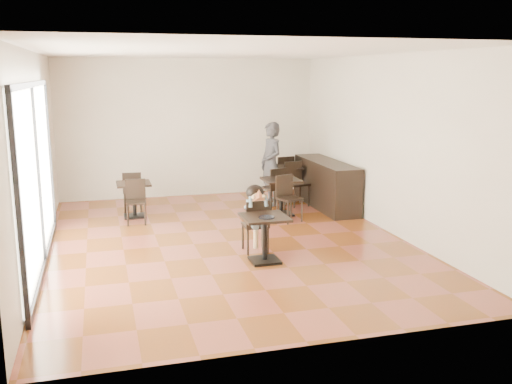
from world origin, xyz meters
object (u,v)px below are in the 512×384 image
object	(u,v)px
chair_back_a	(282,176)
chair_back_b	(297,184)
cafe_table_left	(134,200)
chair_mid_b	(290,199)
adult_patron	(271,164)
chair_left_a	(132,191)
cafe_table_back	(283,184)
cafe_table_mid	(281,197)
child_table	(265,239)
child_chair	(255,225)
child	(255,219)
chair_left_b	(136,202)
chair_mid_a	(273,188)

from	to	relation	value
chair_back_a	chair_back_b	size ratio (longest dim) A/B	1.00
cafe_table_left	chair_back_a	xyz separation A→B (m)	(3.51, 1.17, 0.13)
chair_mid_b	chair_back_a	distance (m)	2.42
adult_patron	chair_left_a	xyz separation A→B (m)	(-2.98, 0.23, -0.49)
cafe_table_back	chair_back_b	xyz separation A→B (m)	(0.16, -0.55, 0.08)
cafe_table_mid	adult_patron	bearing A→B (deg)	85.60
cafe_table_back	chair_back_b	size ratio (longest dim) A/B	0.83
child_table	child_chair	world-z (taller)	child_chair
child	chair_mid_b	xyz separation A→B (m)	(1.16, 1.67, -0.10)
chair_left_a	chair_left_b	distance (m)	1.10
cafe_table_back	chair_back_a	distance (m)	0.58
cafe_table_left	chair_left_a	bearing A→B (deg)	90.00
cafe_table_back	chair_mid_a	xyz separation A→B (m)	(-0.44, -0.70, 0.05)
child	cafe_table_mid	world-z (taller)	child
child_chair	chair_back_b	xyz separation A→B (m)	(1.76, 2.92, 0.04)
child_chair	chair_back_b	distance (m)	3.41
cafe_table_left	chair_left_b	xyz separation A→B (m)	(0.00, -0.55, 0.07)
cafe_table_left	cafe_table_back	xyz separation A→B (m)	(3.35, 0.62, 0.05)
adult_patron	chair_mid_a	bearing A→B (deg)	-21.68
child_chair	chair_mid_b	xyz separation A→B (m)	(1.16, 1.67, 0.01)
chair_mid_b	child	bearing A→B (deg)	-143.80
chair_left_a	cafe_table_mid	bearing A→B (deg)	161.92
adult_patron	chair_left_b	distance (m)	3.15
child	chair_back_a	size ratio (longest dim) A/B	1.15
child	child_table	bearing A→B (deg)	-90.00
child_table	chair_back_b	distance (m)	3.89
cafe_table_back	cafe_table_mid	bearing A→B (deg)	-109.52
adult_patron	cafe_table_back	xyz separation A→B (m)	(0.37, 0.30, -0.51)
cafe_table_mid	chair_back_a	xyz separation A→B (m)	(0.60, 1.80, 0.10)
child_table	chair_left_b	bearing A→B (deg)	121.60
cafe_table_mid	child	bearing A→B (deg)	-117.58
cafe_table_left	chair_mid_b	xyz separation A→B (m)	(2.91, -1.17, 0.10)
chair_left_a	chair_mid_b	bearing A→B (deg)	153.24
chair_back_b	chair_back_a	bearing A→B (deg)	78.74
cafe_table_mid	chair_mid_b	distance (m)	0.56
chair_back_a	chair_back_b	world-z (taller)	same
child	cafe_table_back	bearing A→B (deg)	65.20
chair_mid_b	chair_left_a	size ratio (longest dim) A/B	1.06
cafe_table_left	cafe_table_back	size ratio (longest dim) A/B	0.89
child	chair_left_b	world-z (taller)	child
child	chair_left_a	distance (m)	3.82
chair_left_b	chair_back_a	bearing A→B (deg)	30.02
chair_left_a	child_table	bearing A→B (deg)	117.78
adult_patron	cafe_table_mid	world-z (taller)	adult_patron
cafe_table_back	chair_back_a	world-z (taller)	chair_back_a
adult_patron	chair_mid_b	xyz separation A→B (m)	(-0.07, -1.50, -0.46)
child_table	chair_left_b	distance (m)	3.34
cafe_table_back	chair_back_a	xyz separation A→B (m)	(0.16, 0.55, 0.08)
chair_mid_b	chair_left_b	world-z (taller)	chair_mid_b
cafe_table_mid	chair_back_b	world-z (taller)	chair_back_b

